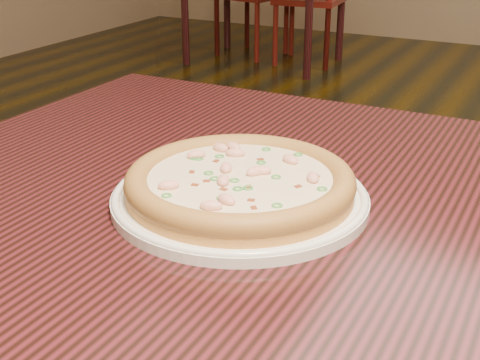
% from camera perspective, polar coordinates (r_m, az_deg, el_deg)
% --- Properties ---
extents(hero_table, '(1.20, 0.80, 0.75)m').
position_cam_1_polar(hero_table, '(0.83, 9.12, -8.54)').
color(hero_table, black).
rests_on(hero_table, ground).
extents(plate, '(0.30, 0.30, 0.02)m').
position_cam_1_polar(plate, '(0.77, -0.00, -1.45)').
color(plate, white).
rests_on(plate, hero_table).
extents(pizza, '(0.27, 0.27, 0.03)m').
position_cam_1_polar(pizza, '(0.77, -0.00, -0.19)').
color(pizza, '#C38442').
rests_on(pizza, plate).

